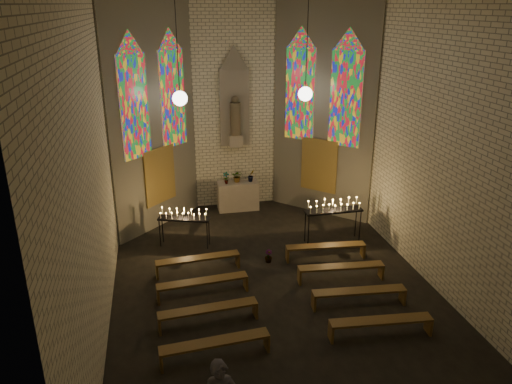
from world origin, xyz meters
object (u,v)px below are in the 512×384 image
aisle_flower_pot (268,256)px  votive_stand_left (184,216)px  altar (238,196)px  votive_stand_right (334,208)px

aisle_flower_pot → votive_stand_left: (-2.21, 1.51, 0.77)m
altar → votive_stand_left: size_ratio=0.90×
aisle_flower_pot → votive_stand_right: bearing=22.3°
votive_stand_left → aisle_flower_pot: bearing=-16.7°
altar → votive_stand_left: (-2.03, -2.46, 0.46)m
altar → aisle_flower_pot: 3.99m
altar → votive_stand_left: 3.23m
altar → votive_stand_right: size_ratio=0.80×
votive_stand_right → aisle_flower_pot: bearing=-158.4°
aisle_flower_pot → altar: bearing=92.5°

